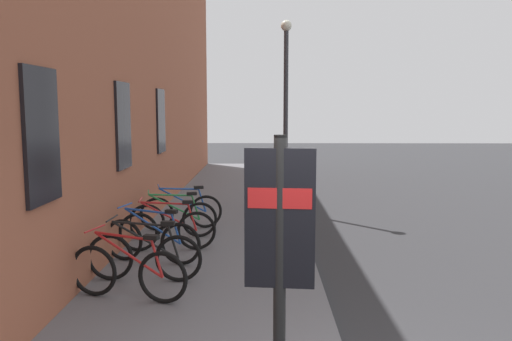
% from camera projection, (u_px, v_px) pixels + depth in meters
% --- Properties ---
extents(ground, '(60.00, 60.00, 0.00)m').
position_uv_depth(ground, '(358.00, 246.00, 10.17)').
color(ground, '#2D2D30').
extents(sidewalk_pavement, '(24.00, 3.50, 0.12)m').
position_uv_depth(sidewalk_pavement, '(227.00, 220.00, 12.18)').
color(sidewalk_pavement, slate).
rests_on(sidewalk_pavement, ground).
extents(station_facade, '(22.00, 0.65, 8.67)m').
position_uv_depth(station_facade, '(146.00, 43.00, 12.67)').
color(station_facade, '#9E563D').
rests_on(station_facade, ground).
extents(bicycle_beside_lamp, '(0.61, 1.73, 0.97)m').
position_uv_depth(bicycle_beside_lamp, '(128.00, 272.00, 6.94)').
color(bicycle_beside_lamp, black).
rests_on(bicycle_beside_lamp, sidewalk_pavement).
extents(bicycle_by_door, '(0.48, 1.77, 0.97)m').
position_uv_depth(bicycle_by_door, '(145.00, 256.00, 7.69)').
color(bicycle_by_door, black).
rests_on(bicycle_by_door, sidewalk_pavement).
extents(bicycle_under_window, '(0.58, 1.73, 0.97)m').
position_uv_depth(bicycle_under_window, '(152.00, 240.00, 8.61)').
color(bicycle_under_window, black).
rests_on(bicycle_under_window, sidewalk_pavement).
extents(bicycle_far_end, '(0.48, 1.77, 0.97)m').
position_uv_depth(bicycle_far_end, '(168.00, 230.00, 9.35)').
color(bicycle_far_end, black).
rests_on(bicycle_far_end, sidewalk_pavement).
extents(bicycle_leaning_wall, '(0.56, 1.74, 0.97)m').
position_uv_depth(bicycle_leaning_wall, '(174.00, 219.00, 10.22)').
color(bicycle_leaning_wall, black).
rests_on(bicycle_leaning_wall, sidewalk_pavement).
extents(bicycle_nearest_sign, '(0.62, 1.72, 0.97)m').
position_uv_depth(bicycle_nearest_sign, '(182.00, 211.00, 11.01)').
color(bicycle_nearest_sign, black).
rests_on(bicycle_nearest_sign, sidewalk_pavement).
extents(transit_info_sign, '(0.13, 0.55, 2.40)m').
position_uv_depth(transit_info_sign, '(280.00, 237.00, 3.99)').
color(transit_info_sign, black).
rests_on(transit_info_sign, sidewalk_pavement).
extents(pedestrian_near_bus, '(0.31, 0.61, 1.62)m').
position_uv_depth(pedestrian_near_bus, '(278.00, 173.00, 12.69)').
color(pedestrian_near_bus, maroon).
rests_on(pedestrian_near_bus, sidewalk_pavement).
extents(street_lamp, '(0.28, 0.28, 4.83)m').
position_uv_depth(street_lamp, '(286.00, 97.00, 13.22)').
color(street_lamp, '#333338').
rests_on(street_lamp, sidewalk_pavement).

